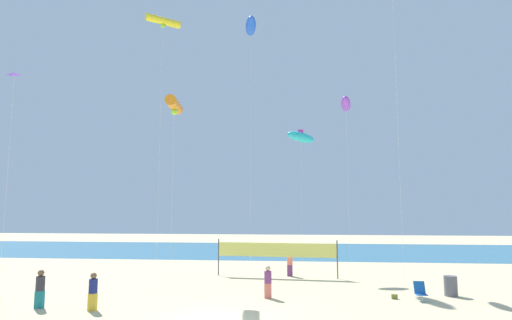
{
  "coord_description": "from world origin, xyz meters",
  "views": [
    {
      "loc": [
        3.17,
        -17.03,
        4.29
      ],
      "look_at": [
        0.74,
        6.83,
        7.16
      ],
      "focal_mm": 29.72,
      "sensor_mm": 36.0,
      "label": 1
    }
  ],
  "objects_px": {
    "beachgoer_navy_shirt": "(93,290)",
    "kite_yellow_tube": "(163,22)",
    "trash_barrel": "(451,286)",
    "beach_handbag": "(394,297)",
    "kite_violet_inflatable": "(346,104)",
    "volleyball_net": "(276,251)",
    "folding_beach_chair": "(420,291)",
    "kite_orange_tube": "(174,105)",
    "kite_cyan_inflatable": "(301,137)",
    "kite_violet_diamond": "(14,76)",
    "beachgoer_coral_shirt": "(290,263)",
    "kite_blue_inflatable": "(251,26)",
    "beachgoer_charcoal_shirt": "(40,288)",
    "beachgoer_plum_shirt": "(268,281)"
  },
  "relations": [
    {
      "from": "beachgoer_charcoal_shirt",
      "to": "kite_yellow_tube",
      "type": "relative_size",
      "value": 0.09
    },
    {
      "from": "trash_barrel",
      "to": "beach_handbag",
      "type": "bearing_deg",
      "value": -161.47
    },
    {
      "from": "beachgoer_plum_shirt",
      "to": "kite_blue_inflatable",
      "type": "xyz_separation_m",
      "value": [
        -2.31,
        12.46,
        18.95
      ]
    },
    {
      "from": "beachgoer_navy_shirt",
      "to": "kite_yellow_tube",
      "type": "distance_m",
      "value": 19.17
    },
    {
      "from": "volleyball_net",
      "to": "beachgoer_navy_shirt",
      "type": "bearing_deg",
      "value": -126.18
    },
    {
      "from": "beachgoer_coral_shirt",
      "to": "kite_blue_inflatable",
      "type": "distance_m",
      "value": 19.91
    },
    {
      "from": "beachgoer_plum_shirt",
      "to": "kite_violet_diamond",
      "type": "bearing_deg",
      "value": -65.23
    },
    {
      "from": "kite_yellow_tube",
      "to": "kite_blue_inflatable",
      "type": "xyz_separation_m",
      "value": [
        5.49,
        6.34,
        2.28
      ]
    },
    {
      "from": "volleyball_net",
      "to": "kite_orange_tube",
      "type": "distance_m",
      "value": 11.42
    },
    {
      "from": "beachgoer_plum_shirt",
      "to": "kite_orange_tube",
      "type": "bearing_deg",
      "value": -90.94
    },
    {
      "from": "beachgoer_navy_shirt",
      "to": "volleyball_net",
      "type": "xyz_separation_m",
      "value": [
        7.42,
        10.14,
        0.78
      ]
    },
    {
      "from": "beachgoer_navy_shirt",
      "to": "kite_yellow_tube",
      "type": "height_order",
      "value": "kite_yellow_tube"
    },
    {
      "from": "kite_violet_diamond",
      "to": "kite_cyan_inflatable",
      "type": "distance_m",
      "value": 18.63
    },
    {
      "from": "volleyball_net",
      "to": "kite_blue_inflatable",
      "type": "xyz_separation_m",
      "value": [
        -2.37,
        5.71,
        18.15
      ]
    },
    {
      "from": "folding_beach_chair",
      "to": "beachgoer_plum_shirt",
      "type": "bearing_deg",
      "value": -159.06
    },
    {
      "from": "beachgoer_navy_shirt",
      "to": "kite_violet_diamond",
      "type": "relative_size",
      "value": 0.13
    },
    {
      "from": "folding_beach_chair",
      "to": "kite_orange_tube",
      "type": "distance_m",
      "value": 16.83
    },
    {
      "from": "beachgoer_coral_shirt",
      "to": "folding_beach_chair",
      "type": "distance_m",
      "value": 9.52
    },
    {
      "from": "beachgoer_navy_shirt",
      "to": "kite_cyan_inflatable",
      "type": "bearing_deg",
      "value": -26.51
    },
    {
      "from": "beach_handbag",
      "to": "kite_yellow_tube",
      "type": "xyz_separation_m",
      "value": [
        -13.97,
        5.7,
        17.39
      ]
    },
    {
      "from": "beachgoer_coral_shirt",
      "to": "beach_handbag",
      "type": "xyz_separation_m",
      "value": [
        5.24,
        -6.74,
        -0.75
      ]
    },
    {
      "from": "kite_yellow_tube",
      "to": "kite_cyan_inflatable",
      "type": "relative_size",
      "value": 1.73
    },
    {
      "from": "volleyball_net",
      "to": "beach_handbag",
      "type": "xyz_separation_m",
      "value": [
        6.11,
        -6.33,
        -1.52
      ]
    },
    {
      "from": "kite_cyan_inflatable",
      "to": "kite_violet_inflatable",
      "type": "bearing_deg",
      "value": -43.6
    },
    {
      "from": "volleyball_net",
      "to": "kite_orange_tube",
      "type": "height_order",
      "value": "kite_orange_tube"
    },
    {
      "from": "kite_violet_diamond",
      "to": "kite_yellow_tube",
      "type": "relative_size",
      "value": 0.68
    },
    {
      "from": "beachgoer_charcoal_shirt",
      "to": "kite_cyan_inflatable",
      "type": "relative_size",
      "value": 0.16
    },
    {
      "from": "beachgoer_navy_shirt",
      "to": "kite_yellow_tube",
      "type": "xyz_separation_m",
      "value": [
        -0.44,
        9.51,
        16.64
      ]
    },
    {
      "from": "kite_violet_inflatable",
      "to": "beachgoer_plum_shirt",
      "type": "bearing_deg",
      "value": -126.23
    },
    {
      "from": "beachgoer_charcoal_shirt",
      "to": "kite_violet_diamond",
      "type": "bearing_deg",
      "value": 29.01
    },
    {
      "from": "beachgoer_navy_shirt",
      "to": "folding_beach_chair",
      "type": "height_order",
      "value": "beachgoer_navy_shirt"
    },
    {
      "from": "trash_barrel",
      "to": "kite_violet_inflatable",
      "type": "relative_size",
      "value": 0.08
    },
    {
      "from": "beach_handbag",
      "to": "kite_violet_inflatable",
      "type": "height_order",
      "value": "kite_violet_inflatable"
    },
    {
      "from": "trash_barrel",
      "to": "kite_cyan_inflatable",
      "type": "distance_m",
      "value": 14.2
    },
    {
      "from": "beachgoer_coral_shirt",
      "to": "beachgoer_navy_shirt",
      "type": "xyz_separation_m",
      "value": [
        -8.28,
        -10.55,
        -0.01
      ]
    },
    {
      "from": "beachgoer_plum_shirt",
      "to": "volleyball_net",
      "type": "distance_m",
      "value": 6.8
    },
    {
      "from": "kite_violet_diamond",
      "to": "kite_orange_tube",
      "type": "bearing_deg",
      "value": 18.4
    },
    {
      "from": "beachgoer_charcoal_shirt",
      "to": "kite_violet_inflatable",
      "type": "relative_size",
      "value": 0.14
    },
    {
      "from": "folding_beach_chair",
      "to": "kite_orange_tube",
      "type": "xyz_separation_m",
      "value": [
        -13.16,
        2.71,
        10.13
      ]
    },
    {
      "from": "trash_barrel",
      "to": "volleyball_net",
      "type": "height_order",
      "value": "volleyball_net"
    },
    {
      "from": "kite_orange_tube",
      "to": "kite_cyan_inflatable",
      "type": "relative_size",
      "value": 1.07
    },
    {
      "from": "beachgoer_navy_shirt",
      "to": "trash_barrel",
      "type": "xyz_separation_m",
      "value": [
        16.53,
        4.81,
        -0.36
      ]
    },
    {
      "from": "volleyball_net",
      "to": "kite_violet_inflatable",
      "type": "distance_m",
      "value": 10.78
    },
    {
      "from": "folding_beach_chair",
      "to": "kite_orange_tube",
      "type": "height_order",
      "value": "kite_orange_tube"
    },
    {
      "from": "beachgoer_charcoal_shirt",
      "to": "trash_barrel",
      "type": "xyz_separation_m",
      "value": [
        19.08,
        4.63,
        -0.39
      ]
    },
    {
      "from": "volleyball_net",
      "to": "beachgoer_coral_shirt",
      "type": "bearing_deg",
      "value": 25.16
    },
    {
      "from": "kite_cyan_inflatable",
      "to": "kite_violet_diamond",
      "type": "bearing_deg",
      "value": -149.78
    },
    {
      "from": "beach_handbag",
      "to": "kite_cyan_inflatable",
      "type": "distance_m",
      "value": 13.8
    },
    {
      "from": "kite_violet_inflatable",
      "to": "volleyball_net",
      "type": "bearing_deg",
      "value": 176.72
    },
    {
      "from": "kite_cyan_inflatable",
      "to": "volleyball_net",
      "type": "bearing_deg",
      "value": -123.06
    }
  ]
}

